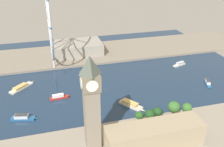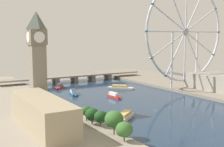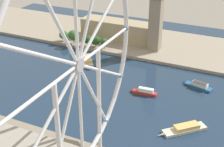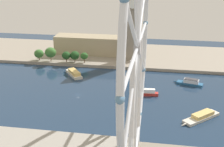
{
  "view_description": "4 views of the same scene",
  "coord_description": "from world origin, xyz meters",
  "px_view_note": "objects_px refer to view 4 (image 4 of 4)",
  "views": [
    {
      "loc": [
        -253.17,
        62.06,
        149.15
      ],
      "look_at": [
        4.32,
        -8.19,
        16.54
      ],
      "focal_mm": 40.37,
      "sensor_mm": 36.0,
      "label": 1
    },
    {
      "loc": [
        -165.41,
        -198.53,
        63.26
      ],
      "look_at": [
        6.12,
        84.32,
        21.41
      ],
      "focal_mm": 47.06,
      "sensor_mm": 36.0,
      "label": 2
    },
    {
      "loc": [
        212.64,
        131.05,
        136.45
      ],
      "look_at": [
        -19.92,
        21.59,
        6.02
      ],
      "focal_mm": 53.28,
      "sensor_mm": 36.0,
      "label": 3
    },
    {
      "loc": [
        238.51,
        68.34,
        110.91
      ],
      "look_at": [
        -20.03,
        25.45,
        13.06
      ],
      "focal_mm": 51.97,
      "sensor_mm": 36.0,
      "label": 4
    }
  ],
  "objects_px": {
    "clock_tower": "(133,21)",
    "tour_boat_0": "(146,93)",
    "parliament_block": "(91,45)",
    "tour_boat_2": "(74,73)",
    "ferris_wheel": "(137,49)",
    "tour_boat_5": "(201,117)",
    "tour_boat_3": "(190,82)"
  },
  "relations": [
    {
      "from": "clock_tower",
      "to": "parliament_block",
      "type": "relative_size",
      "value": 1.0
    },
    {
      "from": "parliament_block",
      "to": "ferris_wheel",
      "type": "xyz_separation_m",
      "value": [
        198.29,
        69.33,
        55.24
      ]
    },
    {
      "from": "tour_boat_3",
      "to": "tour_boat_2",
      "type": "bearing_deg",
      "value": 10.47
    },
    {
      "from": "tour_boat_5",
      "to": "clock_tower",
      "type": "bearing_deg",
      "value": -106.65
    },
    {
      "from": "tour_boat_5",
      "to": "ferris_wheel",
      "type": "bearing_deg",
      "value": 13.17
    },
    {
      "from": "tour_boat_2",
      "to": "tour_boat_5",
      "type": "distance_m",
      "value": 133.09
    },
    {
      "from": "tour_boat_2",
      "to": "ferris_wheel",
      "type": "bearing_deg",
      "value": 172.17
    },
    {
      "from": "tour_boat_3",
      "to": "tour_boat_5",
      "type": "distance_m",
      "value": 63.95
    },
    {
      "from": "ferris_wheel",
      "to": "tour_boat_2",
      "type": "distance_m",
      "value": 166.23
    },
    {
      "from": "ferris_wheel",
      "to": "parliament_block",
      "type": "bearing_deg",
      "value": -160.73
    },
    {
      "from": "ferris_wheel",
      "to": "clock_tower",
      "type": "bearing_deg",
      "value": -173.49
    },
    {
      "from": "ferris_wheel",
      "to": "tour_boat_0",
      "type": "xyz_separation_m",
      "value": [
        -99.33,
        -0.06,
        -66.13
      ]
    },
    {
      "from": "ferris_wheel",
      "to": "tour_boat_3",
      "type": "xyz_separation_m",
      "value": [
        -128.56,
        37.32,
        -66.14
      ]
    },
    {
      "from": "clock_tower",
      "to": "ferris_wheel",
      "type": "relative_size",
      "value": 0.64
    },
    {
      "from": "tour_boat_0",
      "to": "tour_boat_3",
      "type": "bearing_deg",
      "value": -146.81
    },
    {
      "from": "ferris_wheel",
      "to": "tour_boat_3",
      "type": "height_order",
      "value": "ferris_wheel"
    },
    {
      "from": "parliament_block",
      "to": "tour_boat_0",
      "type": "distance_m",
      "value": 121.29
    },
    {
      "from": "parliament_block",
      "to": "tour_boat_2",
      "type": "bearing_deg",
      "value": -2.18
    },
    {
      "from": "parliament_block",
      "to": "tour_boat_5",
      "type": "relative_size",
      "value": 2.76
    },
    {
      "from": "clock_tower",
      "to": "ferris_wheel",
      "type": "height_order",
      "value": "ferris_wheel"
    },
    {
      "from": "parliament_block",
      "to": "tour_boat_2",
      "type": "xyz_separation_m",
      "value": [
        63.74,
        -2.43,
        -10.94
      ]
    },
    {
      "from": "clock_tower",
      "to": "tour_boat_5",
      "type": "relative_size",
      "value": 2.75
    },
    {
      "from": "clock_tower",
      "to": "ferris_wheel",
      "type": "bearing_deg",
      "value": 6.51
    },
    {
      "from": "clock_tower",
      "to": "tour_boat_0",
      "type": "relative_size",
      "value": 3.43
    },
    {
      "from": "tour_boat_2",
      "to": "tour_boat_3",
      "type": "bearing_deg",
      "value": -129.05
    },
    {
      "from": "ferris_wheel",
      "to": "tour_boat_0",
      "type": "distance_m",
      "value": 119.33
    },
    {
      "from": "ferris_wheel",
      "to": "tour_boat_0",
      "type": "height_order",
      "value": "ferris_wheel"
    },
    {
      "from": "clock_tower",
      "to": "parliament_block",
      "type": "height_order",
      "value": "clock_tower"
    },
    {
      "from": "tour_boat_3",
      "to": "ferris_wheel",
      "type": "bearing_deg",
      "value": 87.42
    },
    {
      "from": "clock_tower",
      "to": "tour_boat_5",
      "type": "xyz_separation_m",
      "value": [
        120.5,
        62.69,
        -43.11
      ]
    },
    {
      "from": "tour_boat_0",
      "to": "tour_boat_2",
      "type": "relative_size",
      "value": 0.83
    },
    {
      "from": "clock_tower",
      "to": "tour_boat_0",
      "type": "height_order",
      "value": "clock_tower"
    }
  ]
}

